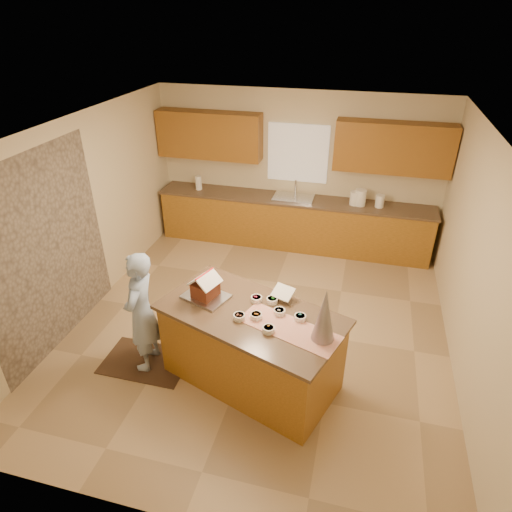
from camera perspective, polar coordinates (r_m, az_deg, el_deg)
name	(u,v)px	position (r m, az deg, el deg)	size (l,w,h in m)	color
floor	(259,326)	(6.20, 0.44, -9.05)	(5.50, 5.50, 0.00)	tan
ceiling	(260,131)	(4.96, 0.56, 15.94)	(5.50, 5.50, 0.00)	silver
wall_back	(297,169)	(7.93, 5.40, 11.12)	(5.50, 5.50, 0.00)	beige
wall_front	(167,416)	(3.40, -11.49, -19.63)	(5.50, 5.50, 0.00)	beige
wall_left	(82,219)	(6.46, -21.65, 4.49)	(5.50, 5.50, 0.00)	beige
wall_right	(477,267)	(5.49, 26.71, -1.25)	(5.50, 5.50, 0.00)	beige
stone_accent	(47,254)	(5.94, -25.49, 0.27)	(2.50, 2.50, 0.00)	gray
window_curtain	(298,153)	(7.81, 5.47, 13.13)	(1.05, 0.03, 1.00)	white
back_counter_base	(292,223)	(8.00, 4.73, 4.27)	(4.80, 0.60, 0.88)	#A16321
back_counter_top	(293,200)	(7.81, 4.87, 7.31)	(4.85, 0.63, 0.04)	brown
upper_cabinet_left	(209,135)	(7.98, -6.07, 15.34)	(1.85, 0.35, 0.80)	olive
upper_cabinet_right	(393,148)	(7.52, 17.39, 13.25)	(1.85, 0.35, 0.80)	olive
sink	(293,200)	(7.82, 4.86, 7.24)	(0.70, 0.45, 0.12)	silver
faucet	(296,187)	(7.92, 5.15, 8.86)	(0.03, 0.03, 0.28)	silver
island_base	(251,348)	(5.14, -0.63, -11.91)	(1.93, 0.96, 0.94)	#A16321
island_top	(251,314)	(4.83, -0.67, -7.57)	(2.01, 1.05, 0.04)	brown
table_runner	(289,328)	(4.61, 4.33, -9.35)	(1.07, 0.39, 0.01)	red
baking_tray	(206,296)	(5.07, -6.52, -5.24)	(0.49, 0.36, 0.03)	silver
cookbook	(283,292)	(4.97, 3.53, -4.74)	(0.24, 0.02, 0.19)	white
tinsel_tree	(325,315)	(4.35, 8.88, -7.59)	(0.24, 0.24, 0.59)	#B1B0BC
rug	(146,361)	(5.83, -14.08, -13.12)	(1.05, 0.68, 0.01)	black
boy	(142,312)	(5.32, -14.63, -7.09)	(0.56, 0.37, 1.55)	#96AED5
canister_a	(355,198)	(7.68, 12.70, 7.33)	(0.17, 0.17, 0.23)	white
canister_b	(360,198)	(7.67, 13.40, 7.39)	(0.19, 0.19, 0.27)	white
canister_c	(380,201)	(7.69, 15.77, 6.87)	(0.15, 0.15, 0.21)	white
paper_towel	(199,183)	(8.21, -7.46, 9.40)	(0.12, 0.12, 0.25)	white
gingerbread_house	(205,287)	(5.00, -6.60, -4.07)	(0.38, 0.38, 0.30)	maroon
candy_bowls	(267,313)	(4.77, 1.49, -7.36)	(0.76, 0.63, 0.06)	#E37F6B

